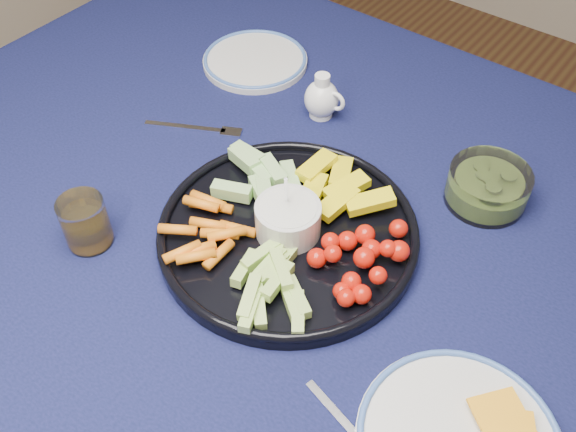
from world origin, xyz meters
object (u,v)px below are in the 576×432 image
Objects in this scene: dining_table at (356,280)px; creamer_pitcher at (322,98)px; side_plate_extra at (255,60)px; pickle_bowl at (487,188)px; crudite_platter at (287,227)px; juice_tumbler at (86,225)px.

creamer_pitcher is (-0.21, 0.20, 0.12)m from dining_table.
dining_table is 0.48m from side_plate_extra.
pickle_bowl is (0.10, 0.19, 0.11)m from dining_table.
dining_table is at bearing 31.44° from crudite_platter.
crudite_platter reaches higher than pickle_bowl.
side_plate_extra is (-0.09, 0.48, -0.03)m from juice_tumbler.
dining_table is at bearing 36.61° from juice_tumbler.
crudite_platter is 1.88× the size of side_plate_extra.
dining_table is at bearing -32.17° from side_plate_extra.
crudite_platter reaches higher than creamer_pitcher.
pickle_bowl is at bearing -3.20° from creamer_pitcher.
side_plate_extra is (-0.50, 0.07, -0.02)m from pickle_bowl.
crudite_platter is at bearing -44.68° from side_plate_extra.
crudite_platter reaches higher than dining_table.
side_plate_extra is (-0.19, 0.05, -0.03)m from creamer_pitcher.
pickle_bowl is 0.58m from juice_tumbler.
crudite_platter is 4.81× the size of juice_tumbler.
creamer_pitcher is (-0.12, 0.26, 0.01)m from crudite_platter.
creamer_pitcher is at bearing 77.53° from juice_tumbler.
pickle_bowl is 1.57× the size of juice_tumbler.
juice_tumbler is (-0.41, -0.42, 0.01)m from pickle_bowl.
pickle_bowl is at bearing 61.48° from dining_table.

